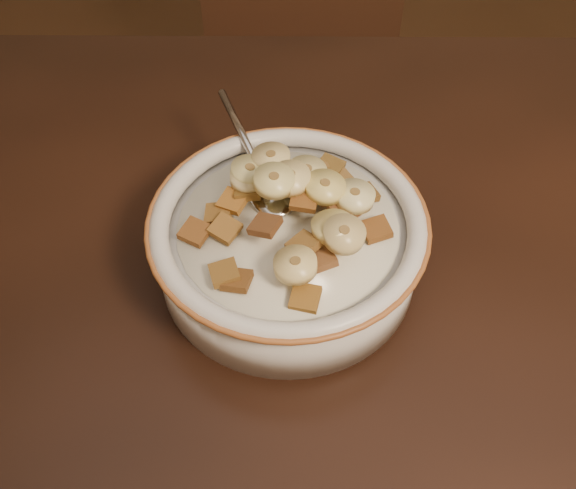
{
  "coord_description": "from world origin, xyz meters",
  "views": [
    {
      "loc": [
        -0.18,
        -0.22,
        1.17
      ],
      "look_at": [
        -0.17,
        0.11,
        0.78
      ],
      "focal_mm": 40.0,
      "sensor_mm": 36.0,
      "label": 1
    }
  ],
  "objects_px": {
    "table": "(520,396)",
    "spoon": "(272,195)",
    "chair": "(304,102)",
    "cereal_bowl": "(288,248)"
  },
  "relations": [
    {
      "from": "chair",
      "to": "table",
      "type": "bearing_deg",
      "value": -77.16
    },
    {
      "from": "chair",
      "to": "cereal_bowl",
      "type": "distance_m",
      "value": 0.72
    },
    {
      "from": "table",
      "to": "cereal_bowl",
      "type": "height_order",
      "value": "cereal_bowl"
    },
    {
      "from": "chair",
      "to": "cereal_bowl",
      "type": "bearing_deg",
      "value": -90.95
    },
    {
      "from": "spoon",
      "to": "cereal_bowl",
      "type": "bearing_deg",
      "value": 90.0
    },
    {
      "from": "table",
      "to": "spoon",
      "type": "height_order",
      "value": "spoon"
    },
    {
      "from": "table",
      "to": "spoon",
      "type": "bearing_deg",
      "value": 144.23
    },
    {
      "from": "cereal_bowl",
      "to": "spoon",
      "type": "height_order",
      "value": "spoon"
    },
    {
      "from": "chair",
      "to": "spoon",
      "type": "relative_size",
      "value": 17.22
    },
    {
      "from": "table",
      "to": "spoon",
      "type": "relative_size",
      "value": 28.0
    }
  ]
}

